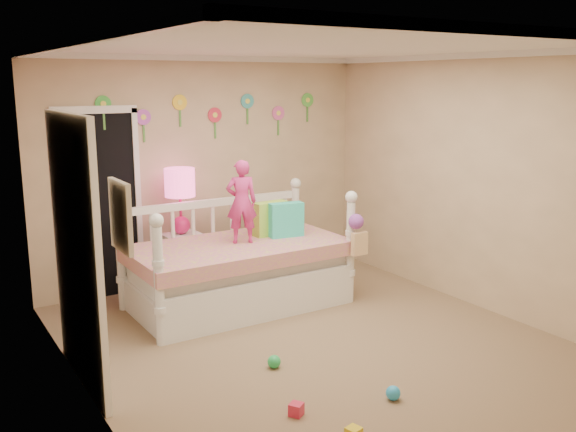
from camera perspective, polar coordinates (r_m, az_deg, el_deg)
floor at (r=5.89m, az=2.28°, el=-11.20°), size 4.00×4.50×0.01m
ceiling at (r=5.42m, az=2.52°, el=14.96°), size 4.00×4.50×0.01m
back_wall at (r=7.46m, az=-7.35°, el=4.04°), size 4.00×0.01×2.60m
left_wall at (r=4.71m, az=-18.20°, el=-1.10°), size 0.01×4.50×2.60m
right_wall at (r=6.82m, az=16.48°, el=2.91°), size 0.01×4.50×2.60m
crown_molding at (r=5.42m, az=2.52°, el=14.64°), size 4.00×4.50×0.06m
daybed at (r=6.62m, az=-4.55°, el=-2.99°), size 2.27×1.24×1.22m
pillow_turquoise at (r=6.80m, az=-0.16°, el=-0.34°), size 0.38×0.18×0.37m
pillow_lime at (r=6.88m, az=-1.60°, el=-0.22°), size 0.40×0.18×0.36m
child at (r=6.51m, az=-4.19°, el=1.29°), size 0.37×0.30×0.86m
nightstand at (r=7.20m, az=-9.43°, el=-4.18°), size 0.41×0.31×0.67m
table_lamp at (r=7.02m, az=-9.66°, el=2.26°), size 0.33×0.33×0.73m
closet_doorway at (r=7.07m, az=-16.51°, el=1.03°), size 0.90×0.04×2.07m
flower_decals at (r=7.35m, az=-8.10°, el=8.92°), size 3.40×0.02×0.50m
mirror_closet at (r=5.06m, az=-18.39°, el=-3.14°), size 0.07×1.30×2.10m
wall_picture at (r=3.82m, az=-14.78°, el=-0.02°), size 0.05×0.34×0.42m
hanging_bag at (r=6.64m, az=6.21°, el=-1.80°), size 0.20×0.16×0.36m
toy_scatter at (r=4.98m, az=3.42°, el=-15.05°), size 0.82×1.31×0.11m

